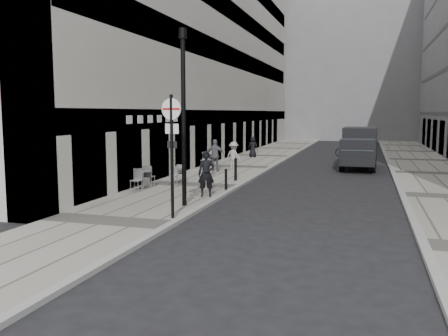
# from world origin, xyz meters

# --- Properties ---
(ground) EXTENTS (120.00, 120.00, 0.00)m
(ground) POSITION_xyz_m (0.00, 0.00, 0.00)
(ground) COLOR black
(ground) RESTS_ON ground
(sidewalk) EXTENTS (4.00, 60.00, 0.12)m
(sidewalk) POSITION_xyz_m (-2.00, 18.00, 0.06)
(sidewalk) COLOR gray
(sidewalk) RESTS_ON ground
(far_sidewalk) EXTENTS (4.00, 60.00, 0.12)m
(far_sidewalk) POSITION_xyz_m (9.00, 18.00, 0.06)
(far_sidewalk) COLOR gray
(far_sidewalk) RESTS_ON ground
(building_left) EXTENTS (4.00, 45.00, 18.00)m
(building_left) POSITION_xyz_m (-6.00, 24.50, 9.00)
(building_left) COLOR beige
(building_left) RESTS_ON ground
(building_far) EXTENTS (24.00, 16.00, 22.00)m
(building_far) POSITION_xyz_m (1.50, 56.00, 11.00)
(building_far) COLOR gray
(building_far) RESTS_ON ground
(walking_man) EXTENTS (0.74, 0.57, 1.79)m
(walking_man) POSITION_xyz_m (-0.43, 7.49, 1.01)
(walking_man) COLOR black
(walking_man) RESTS_ON sidewalk
(sign_post) EXTENTS (0.66, 0.13, 3.82)m
(sign_post) POSITION_xyz_m (-0.20, 3.57, 2.57)
(sign_post) COLOR black
(sign_post) RESTS_ON sidewalk
(lamppost) EXTENTS (0.28, 0.28, 6.14)m
(lamppost) POSITION_xyz_m (-0.60, 5.57, 3.53)
(lamppost) COLOR black
(lamppost) RESTS_ON sidewalk
(bollard_near) EXTENTS (0.11, 0.11, 0.85)m
(bollard_near) POSITION_xyz_m (-0.15, 9.24, 0.54)
(bollard_near) COLOR black
(bollard_near) RESTS_ON sidewalk
(bollard_far) EXTENTS (0.14, 0.14, 1.02)m
(bollard_far) POSITION_xyz_m (-0.50, 12.06, 0.63)
(bollard_far) COLOR black
(bollard_far) RESTS_ON sidewalk
(panel_van) EXTENTS (2.10, 5.33, 2.49)m
(panel_van) POSITION_xyz_m (5.13, 19.89, 1.40)
(panel_van) COLOR black
(panel_van) RESTS_ON ground
(cyclist) EXTENTS (2.02, 1.24, 2.05)m
(cyclist) POSITION_xyz_m (4.13, 27.38, 0.80)
(cyclist) COLOR black
(cyclist) RESTS_ON ground
(pedestrian_a) EXTENTS (1.13, 0.66, 1.81)m
(pedestrian_a) POSITION_xyz_m (-2.51, 15.13, 1.02)
(pedestrian_a) COLOR #5E5E63
(pedestrian_a) RESTS_ON sidewalk
(pedestrian_b) EXTENTS (1.19, 0.96, 1.60)m
(pedestrian_b) POSITION_xyz_m (-1.79, 16.34, 0.92)
(pedestrian_b) COLOR #A19E95
(pedestrian_b) RESTS_ON sidewalk
(pedestrian_c) EXTENTS (0.77, 0.53, 1.52)m
(pedestrian_c) POSITION_xyz_m (-2.49, 24.10, 0.88)
(pedestrian_c) COLOR black
(pedestrian_c) RESTS_ON sidewalk
(cafe_table_near) EXTENTS (0.66, 1.49, 0.85)m
(cafe_table_near) POSITION_xyz_m (-2.80, 10.25, 0.55)
(cafe_table_near) COLOR silver
(cafe_table_near) RESTS_ON sidewalk
(cafe_table_mid) EXTENTS (0.74, 1.66, 0.95)m
(cafe_table_mid) POSITION_xyz_m (-3.60, 8.36, 0.60)
(cafe_table_mid) COLOR #B5B4B7
(cafe_table_mid) RESTS_ON sidewalk
(cafe_table_far) EXTENTS (0.74, 1.67, 0.95)m
(cafe_table_far) POSITION_xyz_m (-3.60, 17.07, 0.60)
(cafe_table_far) COLOR silver
(cafe_table_far) RESTS_ON sidewalk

